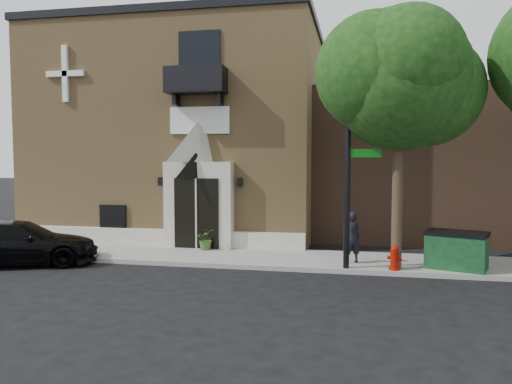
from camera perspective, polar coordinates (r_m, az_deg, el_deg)
ground at (r=16.17m, az=-6.15°, el=-8.60°), size 120.00×120.00×0.00m
sidewalk at (r=17.32m, az=-1.45°, el=-7.49°), size 42.00×3.00×0.15m
church at (r=24.30m, az=-7.28°, el=6.59°), size 12.20×11.01×9.30m
street_tree_left at (r=15.61m, az=16.23°, el=12.47°), size 4.97×4.38×7.77m
black_sedan at (r=18.13m, az=-25.48°, el=-5.28°), size 5.36×3.70×1.44m
street_sign at (r=15.26m, az=10.49°, el=4.04°), size 1.08×1.08×6.76m
fire_hydrant at (r=15.62m, az=15.54°, el=-7.27°), size 0.42×0.33×0.73m
dumpster at (r=16.32m, az=21.93°, el=-6.15°), size 1.98×1.54×1.14m
planter at (r=18.34m, az=-5.69°, el=-5.36°), size 0.81×0.73×0.79m
pedestrian_near at (r=16.25m, az=10.87°, el=-5.10°), size 0.70×0.59×1.64m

